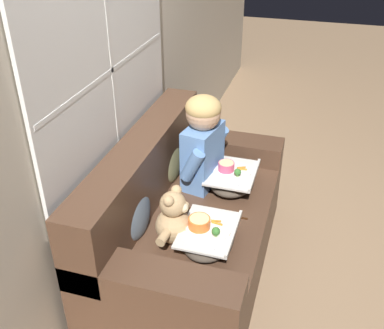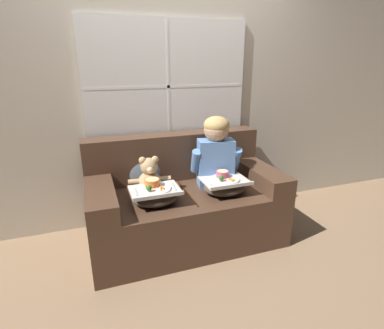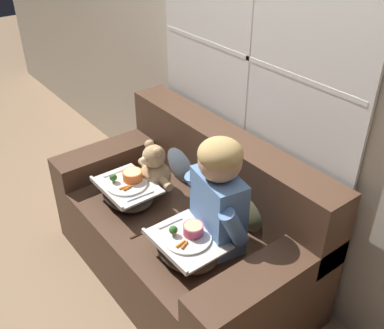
# 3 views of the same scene
# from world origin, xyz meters

# --- Properties ---
(ground_plane) EXTENTS (14.00, 14.00, 0.00)m
(ground_plane) POSITION_xyz_m (0.00, 0.00, 0.00)
(ground_plane) COLOR #8E7051
(wall_back_with_window) EXTENTS (8.00, 0.08, 2.60)m
(wall_back_with_window) POSITION_xyz_m (0.00, 0.51, 1.30)
(wall_back_with_window) COLOR beige
(wall_back_with_window) RESTS_ON ground_plane
(couch) EXTENTS (1.63, 0.88, 0.90)m
(couch) POSITION_xyz_m (0.00, 0.06, 0.33)
(couch) COLOR #4C3323
(couch) RESTS_ON ground_plane
(throw_pillow_behind_child) EXTENTS (0.35, 0.17, 0.36)m
(throw_pillow_behind_child) POSITION_xyz_m (0.30, 0.26, 0.63)
(throw_pillow_behind_child) COLOR #898456
(throw_pillow_behind_child) RESTS_ON couch
(throw_pillow_behind_teddy) EXTENTS (0.36, 0.17, 0.37)m
(throw_pillow_behind_teddy) POSITION_xyz_m (-0.30, 0.26, 0.63)
(throw_pillow_behind_teddy) COLOR slate
(throw_pillow_behind_teddy) RESTS_ON couch
(child_figure) EXTENTS (0.46, 0.25, 0.62)m
(child_figure) POSITION_xyz_m (0.30, 0.03, 0.81)
(child_figure) COLOR #5B84BC
(child_figure) RESTS_ON couch
(teddy_bear) EXTENTS (0.36, 0.25, 0.33)m
(teddy_bear) POSITION_xyz_m (-0.30, 0.03, 0.61)
(teddy_bear) COLOR tan
(teddy_bear) RESTS_ON couch
(lap_tray_child) EXTENTS (0.38, 0.30, 0.19)m
(lap_tray_child) POSITION_xyz_m (0.30, -0.17, 0.54)
(lap_tray_child) COLOR #473D33
(lap_tray_child) RESTS_ON child_figure
(lap_tray_teddy) EXTENTS (0.38, 0.29, 0.19)m
(lap_tray_teddy) POSITION_xyz_m (-0.30, -0.17, 0.54)
(lap_tray_teddy) COLOR #473D33
(lap_tray_teddy) RESTS_ON teddy_bear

